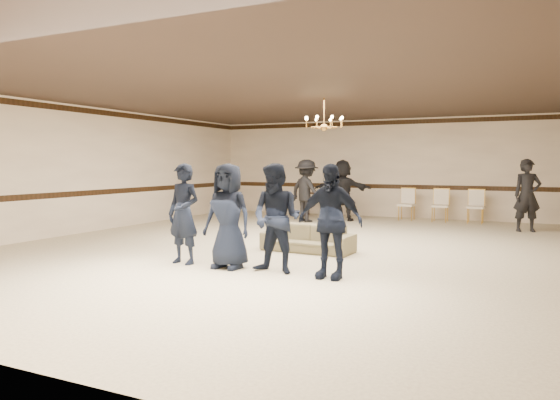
{
  "coord_description": "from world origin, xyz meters",
  "views": [
    {
      "loc": [
        4.15,
        -9.96,
        1.75
      ],
      "look_at": [
        -0.37,
        -0.5,
        1.02
      ],
      "focal_mm": 33.54,
      "sensor_mm": 36.0,
      "label": 1
    }
  ],
  "objects_px": {
    "chandelier": "(324,113)",
    "banquet_chair_left": "(407,204)",
    "adult_left": "(306,191)",
    "boy_c": "(277,218)",
    "boy_a": "(184,214)",
    "settee": "(308,238)",
    "console_table": "(318,204)",
    "banquet_chair_mid": "(440,206)",
    "adult_right": "(527,195)",
    "boy_d": "(330,221)",
    "boy_b": "(228,216)",
    "banquet_chair_right": "(475,207)",
    "adult_mid": "(343,190)"
  },
  "relations": [
    {
      "from": "console_table",
      "to": "adult_right",
      "type": "bearing_deg",
      "value": -10.33
    },
    {
      "from": "boy_a",
      "to": "adult_right",
      "type": "bearing_deg",
      "value": 59.71
    },
    {
      "from": "chandelier",
      "to": "boy_b",
      "type": "relative_size",
      "value": 0.54
    },
    {
      "from": "boy_d",
      "to": "console_table",
      "type": "distance_m",
      "value": 9.67
    },
    {
      "from": "adult_mid",
      "to": "banquet_chair_mid",
      "type": "height_order",
      "value": "adult_mid"
    },
    {
      "from": "chandelier",
      "to": "banquet_chair_right",
      "type": "height_order",
      "value": "chandelier"
    },
    {
      "from": "boy_d",
      "to": "banquet_chair_left",
      "type": "bearing_deg",
      "value": 96.33
    },
    {
      "from": "boy_b",
      "to": "settee",
      "type": "distance_m",
      "value": 2.26
    },
    {
      "from": "chandelier",
      "to": "adult_left",
      "type": "distance_m",
      "value": 4.44
    },
    {
      "from": "boy_a",
      "to": "boy_b",
      "type": "bearing_deg",
      "value": 5.99
    },
    {
      "from": "boy_d",
      "to": "adult_mid",
      "type": "xyz_separation_m",
      "value": [
        -2.42,
        7.73,
        0.06
      ]
    },
    {
      "from": "boy_b",
      "to": "adult_left",
      "type": "xyz_separation_m",
      "value": [
        -1.52,
        7.03,
        0.06
      ]
    },
    {
      "from": "boy_a",
      "to": "settee",
      "type": "height_order",
      "value": "boy_a"
    },
    {
      "from": "settee",
      "to": "adult_right",
      "type": "height_order",
      "value": "adult_right"
    },
    {
      "from": "banquet_chair_left",
      "to": "console_table",
      "type": "distance_m",
      "value": 3.01
    },
    {
      "from": "settee",
      "to": "console_table",
      "type": "relative_size",
      "value": 1.97
    },
    {
      "from": "boy_a",
      "to": "boy_d",
      "type": "relative_size",
      "value": 1.0
    },
    {
      "from": "boy_a",
      "to": "banquet_chair_right",
      "type": "distance_m",
      "value": 9.62
    },
    {
      "from": "settee",
      "to": "banquet_chair_left",
      "type": "height_order",
      "value": "banquet_chair_left"
    },
    {
      "from": "banquet_chair_right",
      "to": "console_table",
      "type": "relative_size",
      "value": 1.06
    },
    {
      "from": "banquet_chair_mid",
      "to": "banquet_chair_right",
      "type": "bearing_deg",
      "value": -4.31
    },
    {
      "from": "adult_right",
      "to": "console_table",
      "type": "distance_m",
      "value": 6.58
    },
    {
      "from": "adult_left",
      "to": "console_table",
      "type": "height_order",
      "value": "adult_left"
    },
    {
      "from": "boy_a",
      "to": "banquet_chair_right",
      "type": "xyz_separation_m",
      "value": [
        4.02,
        8.73,
        -0.39
      ]
    },
    {
      "from": "adult_left",
      "to": "banquet_chair_mid",
      "type": "height_order",
      "value": "adult_left"
    },
    {
      "from": "boy_d",
      "to": "settee",
      "type": "distance_m",
      "value": 2.5
    },
    {
      "from": "chandelier",
      "to": "banquet_chair_right",
      "type": "xyz_separation_m",
      "value": [
        2.76,
        5.21,
        -2.39
      ]
    },
    {
      "from": "boy_c",
      "to": "chandelier",
      "type": "bearing_deg",
      "value": 101.99
    },
    {
      "from": "boy_c",
      "to": "boy_a",
      "type": "bearing_deg",
      "value": -176.68
    },
    {
      "from": "settee",
      "to": "adult_mid",
      "type": "xyz_separation_m",
      "value": [
        -1.19,
        5.64,
        0.67
      ]
    },
    {
      "from": "chandelier",
      "to": "adult_right",
      "type": "bearing_deg",
      "value": 42.82
    },
    {
      "from": "console_table",
      "to": "adult_left",
      "type": "bearing_deg",
      "value": -75.48
    },
    {
      "from": "adult_left",
      "to": "banquet_chair_right",
      "type": "relative_size",
      "value": 1.91
    },
    {
      "from": "chandelier",
      "to": "banquet_chair_left",
      "type": "height_order",
      "value": "chandelier"
    },
    {
      "from": "banquet_chair_right",
      "to": "banquet_chair_left",
      "type": "bearing_deg",
      "value": -179.22
    },
    {
      "from": "boy_a",
      "to": "console_table",
      "type": "xyz_separation_m",
      "value": [
        -0.98,
        8.93,
        -0.49
      ]
    },
    {
      "from": "boy_a",
      "to": "adult_left",
      "type": "height_order",
      "value": "adult_left"
    },
    {
      "from": "boy_b",
      "to": "banquet_chair_left",
      "type": "xyz_separation_m",
      "value": [
        1.12,
        8.73,
        -0.39
      ]
    },
    {
      "from": "boy_d",
      "to": "adult_mid",
      "type": "distance_m",
      "value": 8.1
    },
    {
      "from": "boy_a",
      "to": "console_table",
      "type": "bearing_deg",
      "value": 102.25
    },
    {
      "from": "settee",
      "to": "adult_left",
      "type": "height_order",
      "value": "adult_left"
    },
    {
      "from": "boy_a",
      "to": "adult_mid",
      "type": "distance_m",
      "value": 7.74
    },
    {
      "from": "chandelier",
      "to": "banquet_chair_left",
      "type": "distance_m",
      "value": 5.78
    },
    {
      "from": "boy_d",
      "to": "adult_right",
      "type": "distance_m",
      "value": 7.81
    },
    {
      "from": "settee",
      "to": "banquet_chair_mid",
      "type": "relative_size",
      "value": 1.86
    },
    {
      "from": "adult_left",
      "to": "banquet_chair_left",
      "type": "distance_m",
      "value": 3.17
    },
    {
      "from": "boy_b",
      "to": "boy_c",
      "type": "bearing_deg",
      "value": 0.71
    },
    {
      "from": "adult_mid",
      "to": "banquet_chair_mid",
      "type": "relative_size",
      "value": 1.91
    },
    {
      "from": "boy_c",
      "to": "settee",
      "type": "xyz_separation_m",
      "value": [
        -0.33,
        2.09,
        -0.61
      ]
    },
    {
      "from": "settee",
      "to": "adult_mid",
      "type": "relative_size",
      "value": 0.98
    }
  ]
}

